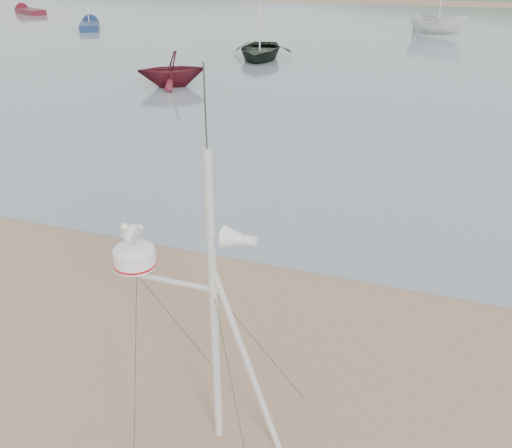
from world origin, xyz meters
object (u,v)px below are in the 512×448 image
(boat_dark, at_px, (260,14))
(boat_red, at_px, (170,53))
(boat_white, at_px, (440,5))
(mast_rig, at_px, (210,367))
(sailboat_blue_near, at_px, (90,24))
(dinghy_red_far, at_px, (25,10))

(boat_dark, bearing_deg, boat_red, -111.63)
(boat_red, distance_m, boat_white, 24.16)
(boat_dark, xyz_separation_m, boat_white, (9.45, 13.20, -0.24))
(mast_rig, relative_size, sailboat_blue_near, 0.83)
(dinghy_red_far, bearing_deg, boat_dark, -28.73)
(sailboat_blue_near, bearing_deg, mast_rig, -53.51)
(boat_dark, distance_m, boat_red, 8.50)
(boat_red, distance_m, sailboat_blue_near, 24.61)
(boat_white, bearing_deg, sailboat_blue_near, 119.12)
(boat_white, distance_m, dinghy_red_far, 41.37)
(dinghy_red_far, bearing_deg, boat_white, -5.77)
(mast_rig, bearing_deg, sailboat_blue_near, 126.49)
(boat_white, xyz_separation_m, dinghy_red_far, (-41.11, 4.15, -1.99))
(boat_dark, relative_size, dinghy_red_far, 0.84)
(boat_red, bearing_deg, boat_white, 120.46)
(mast_rig, relative_size, dinghy_red_far, 0.82)
(mast_rig, relative_size, boat_red, 1.56)
(mast_rig, xyz_separation_m, dinghy_red_far, (-40.13, 44.04, -0.88))
(mast_rig, height_order, boat_white, mast_rig)
(boat_dark, height_order, boat_white, boat_dark)
(boat_white, bearing_deg, boat_dark, 166.10)
(mast_rig, relative_size, boat_white, 1.08)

